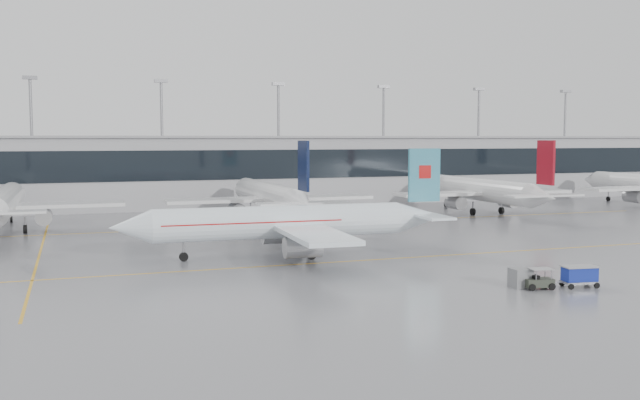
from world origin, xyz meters
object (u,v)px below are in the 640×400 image
object	(u,v)px
air_canada_jet	(293,222)
baggage_tug	(538,282)
gse_unit	(521,278)
baggage_cart	(580,275)

from	to	relation	value
air_canada_jet	baggage_tug	world-z (taller)	air_canada_jet
baggage_tug	gse_unit	size ratio (longest dim) A/B	2.22
air_canada_jet	gse_unit	size ratio (longest dim) A/B	22.44
air_canada_jet	gse_unit	world-z (taller)	air_canada_jet
gse_unit	air_canada_jet	bearing A→B (deg)	123.70
gse_unit	baggage_cart	bearing A→B (deg)	-14.75
baggage_cart	gse_unit	bearing A→B (deg)	171.22
air_canada_jet	baggage_cart	world-z (taller)	air_canada_jet
air_canada_jet	gse_unit	xyz separation A→B (m)	(12.84, -20.87, -2.66)
gse_unit	baggage_tug	bearing A→B (deg)	-38.33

